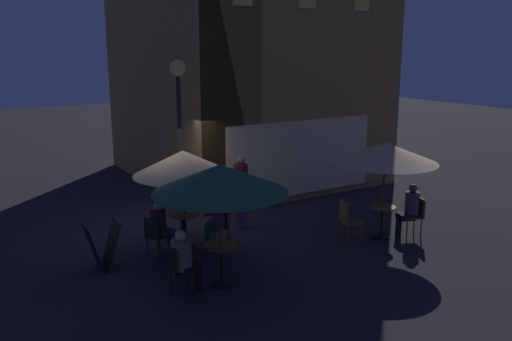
{
  "coord_description": "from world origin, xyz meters",
  "views": [
    {
      "loc": [
        -5.03,
        -11.28,
        4.35
      ],
      "look_at": [
        1.3,
        -1.09,
        1.58
      ],
      "focal_mm": 38.18,
      "sensor_mm": 36.0,
      "label": 1
    }
  ],
  "objects": [
    {
      "name": "ground_plane",
      "position": [
        0.0,
        0.0,
        0.0
      ],
      "size": [
        60.0,
        60.0,
        0.0
      ],
      "primitive_type": "plane",
      "color": "#242329"
    },
    {
      "name": "cafe_building",
      "position": [
        3.02,
        3.2,
        3.95
      ],
      "size": [
        6.88,
        7.57,
        7.91
      ],
      "color": "#A67943",
      "rests_on": "ground"
    },
    {
      "name": "street_lamp_near_corner",
      "position": [
        -0.04,
        0.04,
        3.02
      ],
      "size": [
        0.37,
        0.37,
        4.03
      ],
      "color": "black",
      "rests_on": "ground"
    },
    {
      "name": "menu_sandwich_board",
      "position": [
        -2.28,
        -1.12,
        0.5
      ],
      "size": [
        0.69,
        0.58,
        0.96
      ],
      "rotation": [
        0.0,
        0.0,
        -0.05
      ],
      "color": "#232921",
      "rests_on": "ground"
    },
    {
      "name": "cafe_table_0",
      "position": [
        -0.36,
        -0.8,
        0.53
      ],
      "size": [
        0.67,
        0.67,
        0.75
      ],
      "color": "black",
      "rests_on": "ground"
    },
    {
      "name": "cafe_table_1",
      "position": [
        3.69,
        -2.71,
        0.5
      ],
      "size": [
        0.6,
        0.6,
        0.76
      ],
      "color": "black",
      "rests_on": "ground"
    },
    {
      "name": "cafe_table_2",
      "position": [
        -0.64,
        -3.0,
        0.52
      ],
      "size": [
        0.61,
        0.61,
        0.79
      ],
      "color": "black",
      "rests_on": "ground"
    },
    {
      "name": "patio_umbrella_0",
      "position": [
        -0.36,
        -0.8,
        1.88
      ],
      "size": [
        2.17,
        2.17,
        2.16
      ],
      "color": "black",
      "rests_on": "ground"
    },
    {
      "name": "patio_umbrella_1",
      "position": [
        3.69,
        -2.71,
        2.0
      ],
      "size": [
        2.33,
        2.33,
        2.23
      ],
      "color": "black",
      "rests_on": "ground"
    },
    {
      "name": "patio_umbrella_2",
      "position": [
        -0.64,
        -3.0,
        2.03
      ],
      "size": [
        2.45,
        2.45,
        2.3
      ],
      "color": "black",
      "rests_on": "ground"
    },
    {
      "name": "cafe_chair_0",
      "position": [
        -1.16,
        -1.1,
        0.54
      ],
      "size": [
        0.54,
        0.54,
        0.87
      ],
      "rotation": [
        0.0,
        0.0,
        0.36
      ],
      "color": "#252823",
      "rests_on": "ground"
    },
    {
      "name": "cafe_chair_1",
      "position": [
        0.36,
        -1.33,
        0.6
      ],
      "size": [
        0.57,
        0.57,
        1.0
      ],
      "rotation": [
        0.0,
        0.0,
        2.51
      ],
      "color": "brown",
      "rests_on": "ground"
    },
    {
      "name": "cafe_chair_2",
      "position": [
        4.45,
        -3.0,
        0.56
      ],
      "size": [
        0.57,
        0.57,
        0.92
      ],
      "rotation": [
        0.0,
        0.0,
        2.77
      ],
      "color": "#524117",
      "rests_on": "ground"
    },
    {
      "name": "cafe_chair_3",
      "position": [
        2.88,
        -2.46,
        0.56
      ],
      "size": [
        0.55,
        0.55,
        0.94
      ],
      "rotation": [
        0.0,
        0.0,
        -0.3
      ],
      "color": "brown",
      "rests_on": "ground"
    },
    {
      "name": "cafe_chair_4",
      "position": [
        -1.51,
        -2.97,
        0.55
      ],
      "size": [
        0.4,
        0.4,
        0.94
      ],
      "rotation": [
        0.0,
        0.0,
        -0.02
      ],
      "color": "black",
      "rests_on": "ground"
    },
    {
      "name": "patron_seated_0",
      "position": [
        -1.03,
        -1.05,
        0.67
      ],
      "size": [
        0.52,
        0.43,
        1.19
      ],
      "rotation": [
        0.0,
        0.0,
        0.36
      ],
      "color": "#2A314A",
      "rests_on": "ground"
    },
    {
      "name": "patron_seated_1",
      "position": [
        0.24,
        -1.24,
        0.68
      ],
      "size": [
        0.54,
        0.51,
        1.2
      ],
      "rotation": [
        0.0,
        0.0,
        2.51
      ],
      "color": "#264628",
      "rests_on": "ground"
    },
    {
      "name": "patron_seated_2",
      "position": [
        4.31,
        -2.95,
        0.7
      ],
      "size": [
        0.52,
        0.43,
        1.25
      ],
      "rotation": [
        0.0,
        0.0,
        2.77
      ],
      "color": "black",
      "rests_on": "ground"
    },
    {
      "name": "patron_seated_3",
      "position": [
        -1.37,
        -2.98,
        0.69
      ],
      "size": [
        0.56,
        0.38,
        1.22
      ],
      "rotation": [
        0.0,
        0.0,
        -0.02
      ],
      "color": "black",
      "rests_on": "ground"
    },
    {
      "name": "patron_standing_4",
      "position": [
        1.31,
        -0.38,
        0.9
      ],
      "size": [
        0.34,
        0.34,
        1.77
      ],
      "rotation": [
        0.0,
        0.0,
        0.39
      ],
      "color": "#5E3867",
      "rests_on": "ground"
    }
  ]
}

